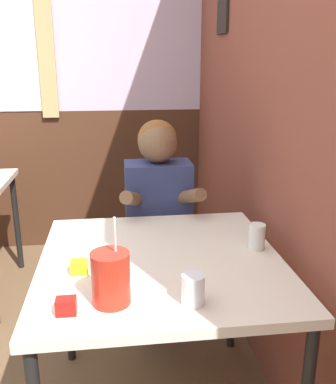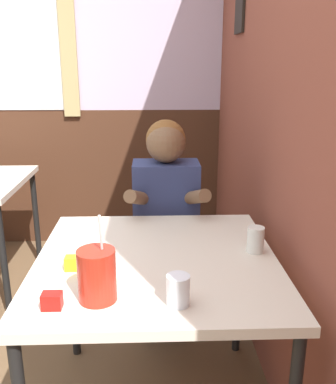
{
  "view_description": "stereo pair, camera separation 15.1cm",
  "coord_description": "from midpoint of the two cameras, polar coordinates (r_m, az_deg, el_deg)",
  "views": [
    {
      "loc": [
        0.61,
        -1.18,
        1.46
      ],
      "look_at": [
        0.82,
        0.48,
        0.95
      ],
      "focal_mm": 40.0,
      "sensor_mm": 36.0,
      "label": 1
    },
    {
      "loc": [
        0.76,
        -1.2,
        1.46
      ],
      "look_at": [
        0.82,
        0.48,
        0.95
      ],
      "focal_mm": 40.0,
      "sensor_mm": 36.0,
      "label": 2
    }
  ],
  "objects": [
    {
      "name": "back_wall",
      "position": [
        3.49,
        -13.98,
        14.76
      ],
      "size": [
        5.58,
        0.09,
        2.7
      ],
      "color": "silver",
      "rests_on": "ground_plane"
    },
    {
      "name": "brick_wall_right",
      "position": [
        2.38,
        13.89,
        13.85
      ],
      "size": [
        0.08,
        4.2,
        2.7
      ],
      "color": "brown",
      "rests_on": "ground_plane"
    },
    {
      "name": "glass_near_pitcher",
      "position": [
        1.34,
        4.66,
        -12.98
      ],
      "size": [
        0.07,
        0.07,
        0.1
      ],
      "color": "silver",
      "rests_on": "main_table"
    },
    {
      "name": "main_table",
      "position": [
        1.68,
        1.12,
        -10.82
      ],
      "size": [
        0.92,
        0.93,
        0.74
      ],
      "color": "beige",
      "rests_on": "ground_plane"
    },
    {
      "name": "glass_center",
      "position": [
        1.73,
        14.08,
        -6.23
      ],
      "size": [
        0.07,
        0.07,
        0.1
      ],
      "color": "silver",
      "rests_on": "main_table"
    },
    {
      "name": "cocktail_pitcher",
      "position": [
        1.35,
        -6.26,
        -11.0
      ],
      "size": [
        0.12,
        0.12,
        0.29
      ],
      "color": "#B22819",
      "rests_on": "main_table"
    },
    {
      "name": "condiment_ketchup",
      "position": [
        1.36,
        -12.1,
        -14.08
      ],
      "size": [
        0.06,
        0.04,
        0.05
      ],
      "color": "#B7140F",
      "rests_on": "main_table"
    },
    {
      "name": "condiment_mustard",
      "position": [
        1.57,
        -9.79,
        -9.37
      ],
      "size": [
        0.06,
        0.04,
        0.05
      ],
      "color": "yellow",
      "rests_on": "main_table"
    },
    {
      "name": "person_seated",
      "position": [
        2.28,
        1.62,
        -4.64
      ],
      "size": [
        0.42,
        0.4,
        1.18
      ],
      "color": "navy",
      "rests_on": "ground_plane"
    }
  ]
}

